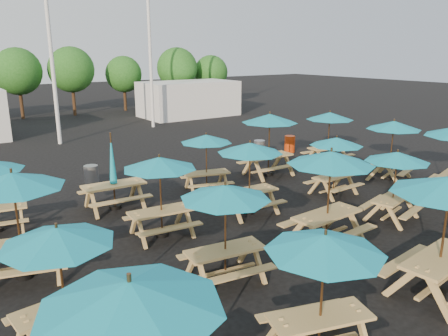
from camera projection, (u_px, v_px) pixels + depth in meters
ground at (252, 213)px, 13.51m from camera, size 120.00×120.00×0.00m
picnic_unit_0 at (131, 307)px, 4.81m from camera, size 2.37×2.37×2.46m
picnic_unit_1 at (58, 243)px, 7.07m from camera, size 2.07×2.07×2.13m
picnic_unit_2 at (13, 187)px, 9.11m from camera, size 2.66×2.66×2.43m
picnic_unit_4 at (325, 251)px, 6.74m from camera, size 2.37×2.37×2.15m
picnic_unit_5 at (225, 198)px, 9.07m from camera, size 2.18×2.18×2.19m
picnic_unit_6 at (160, 168)px, 11.33m from camera, size 2.13×2.13×2.21m
picnic_unit_7 at (113, 178)px, 13.60m from camera, size 2.02×1.79×2.45m
picnic_unit_9 at (331, 164)px, 10.82m from camera, size 2.29×2.29×2.48m
picnic_unit_10 at (250, 152)px, 12.96m from camera, size 2.07×2.07×2.24m
picnic_unit_11 at (206, 142)px, 15.16m from camera, size 2.23×2.23×2.06m
picnic_unit_13 at (397, 161)px, 12.50m from camera, size 2.19×2.19×2.08m
picnic_unit_14 at (336, 145)px, 14.77m from camera, size 1.83×1.83×2.04m
picnic_unit_15 at (270, 122)px, 16.99m from camera, size 2.26×2.26×2.50m
picnic_unit_18 at (393, 129)px, 16.53m from camera, size 2.54×2.54×2.30m
picnic_unit_19 at (330, 119)px, 18.85m from camera, size 2.15×2.15×2.30m
waste_bin_1 at (91, 176)px, 15.92m from camera, size 0.51×0.51×0.82m
waste_bin_2 at (259, 149)px, 20.35m from camera, size 0.51×0.51×0.82m
waste_bin_3 at (290, 144)px, 21.44m from camera, size 0.51×0.51×0.82m
mast_0 at (49, 27)px, 21.90m from camera, size 0.20×0.20×12.00m
mast_1 at (149, 31)px, 27.08m from camera, size 0.20×0.20×12.00m
event_tent_1 at (189, 99)px, 33.17m from camera, size 7.00×4.00×2.60m
tree_3 at (18, 71)px, 31.18m from camera, size 3.36×3.36×5.09m
tree_4 at (71, 70)px, 32.83m from camera, size 3.41×3.41×5.17m
tree_5 at (124, 74)px, 35.68m from camera, size 2.94×2.94×4.45m
tree_6 at (177, 68)px, 36.38m from camera, size 3.38×3.38×5.13m
tree_7 at (211, 72)px, 38.40m from camera, size 2.95×2.95×4.48m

